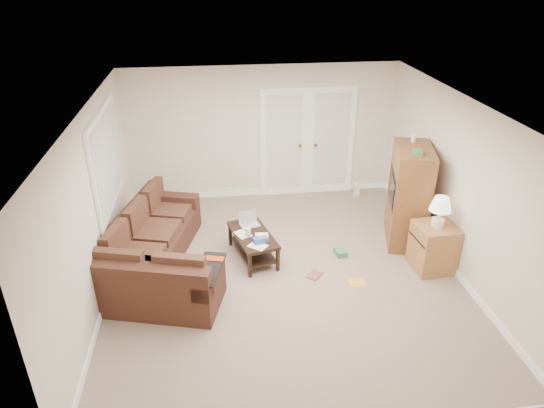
{
  "coord_description": "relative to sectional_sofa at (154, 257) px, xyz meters",
  "views": [
    {
      "loc": [
        -0.93,
        -5.8,
        4.15
      ],
      "look_at": [
        -0.16,
        0.14,
        1.1
      ],
      "focal_mm": 32.0,
      "sensor_mm": 36.0,
      "label": 1
    }
  ],
  "objects": [
    {
      "name": "floor",
      "position": [
        1.86,
        -0.22,
        -0.31
      ],
      "size": [
        5.5,
        5.5,
        0.0
      ],
      "primitive_type": "plane",
      "color": "gray",
      "rests_on": "ground"
    },
    {
      "name": "ceiling",
      "position": [
        1.86,
        -0.22,
        2.19
      ],
      "size": [
        5.0,
        5.5,
        0.02
      ],
      "primitive_type": "cube",
      "color": "white",
      "rests_on": "wall_back"
    },
    {
      "name": "wall_left",
      "position": [
        -0.64,
        -0.22,
        0.94
      ],
      "size": [
        0.02,
        5.5,
        2.5
      ],
      "primitive_type": "cube",
      "color": "silver",
      "rests_on": "floor"
    },
    {
      "name": "wall_right",
      "position": [
        4.36,
        -0.22,
        0.94
      ],
      "size": [
        0.02,
        5.5,
        2.5
      ],
      "primitive_type": "cube",
      "color": "silver",
      "rests_on": "floor"
    },
    {
      "name": "wall_back",
      "position": [
        1.86,
        2.53,
        0.94
      ],
      "size": [
        5.0,
        0.02,
        2.5
      ],
      "primitive_type": "cube",
      "color": "silver",
      "rests_on": "floor"
    },
    {
      "name": "wall_front",
      "position": [
        1.86,
        -2.97,
        0.94
      ],
      "size": [
        5.0,
        0.02,
        2.5
      ],
      "primitive_type": "cube",
      "color": "silver",
      "rests_on": "floor"
    },
    {
      "name": "baseboards",
      "position": [
        1.86,
        -0.22,
        -0.26
      ],
      "size": [
        5.0,
        5.5,
        0.1
      ],
      "primitive_type": null,
      "color": "silver",
      "rests_on": "floor"
    },
    {
      "name": "french_doors",
      "position": [
        2.71,
        2.49,
        0.72
      ],
      "size": [
        1.8,
        0.05,
        2.13
      ],
      "color": "silver",
      "rests_on": "floor"
    },
    {
      "name": "window_left",
      "position": [
        -0.6,
        0.78,
        1.24
      ],
      "size": [
        0.05,
        1.92,
        1.42
      ],
      "color": "silver",
      "rests_on": "wall_left"
    },
    {
      "name": "sectional_sofa",
      "position": [
        0.0,
        0.0,
        0.0
      ],
      "size": [
        1.89,
        2.96,
        0.8
      ],
      "rotation": [
        0.0,
        0.0,
        -0.27
      ],
      "color": "#46261B",
      "rests_on": "floor"
    },
    {
      "name": "coffee_table",
      "position": [
        1.46,
        0.31,
        -0.09
      ],
      "size": [
        0.75,
        1.12,
        0.7
      ],
      "rotation": [
        0.0,
        0.0,
        0.25
      ],
      "color": "black",
      "rests_on": "floor"
    },
    {
      "name": "tv_armoire",
      "position": [
        3.96,
        0.52,
        0.49
      ],
      "size": [
        0.79,
        1.1,
        1.71
      ],
      "rotation": [
        0.0,
        0.0,
        -0.27
      ],
      "color": "brown",
      "rests_on": "floor"
    },
    {
      "name": "side_cabinet",
      "position": [
        4.06,
        -0.33,
        0.11
      ],
      "size": [
        0.59,
        0.59,
        1.17
      ],
      "rotation": [
        0.0,
        0.0,
        0.06
      ],
      "color": "#A9723E",
      "rests_on": "floor"
    },
    {
      "name": "space_heater",
      "position": [
        3.65,
        2.2,
        -0.18
      ],
      "size": [
        0.12,
        0.1,
        0.28
      ],
      "primitive_type": "cube",
      "rotation": [
        0.0,
        0.0,
        0.06
      ],
      "color": "white",
      "rests_on": "floor"
    },
    {
      "name": "floor_magazine",
      "position": [
        2.87,
        -0.56,
        -0.31
      ],
      "size": [
        0.25,
        0.2,
        0.01
      ],
      "primitive_type": "cube",
      "rotation": [
        0.0,
        0.0,
        0.0
      ],
      "color": "gold",
      "rests_on": "floor"
    },
    {
      "name": "floor_greenbox",
      "position": [
        2.82,
        0.19,
        -0.27
      ],
      "size": [
        0.19,
        0.23,
        0.09
      ],
      "primitive_type": "cube",
      "rotation": [
        0.0,
        0.0,
        0.14
      ],
      "color": "#3A7F4D",
      "rests_on": "floor"
    },
    {
      "name": "floor_book",
      "position": [
        2.24,
        -0.25,
        -0.31
      ],
      "size": [
        0.28,
        0.29,
        0.02
      ],
      "primitive_type": "imported",
      "rotation": [
        0.0,
        0.0,
        -0.73
      ],
      "color": "brown",
      "rests_on": "floor"
    }
  ]
}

